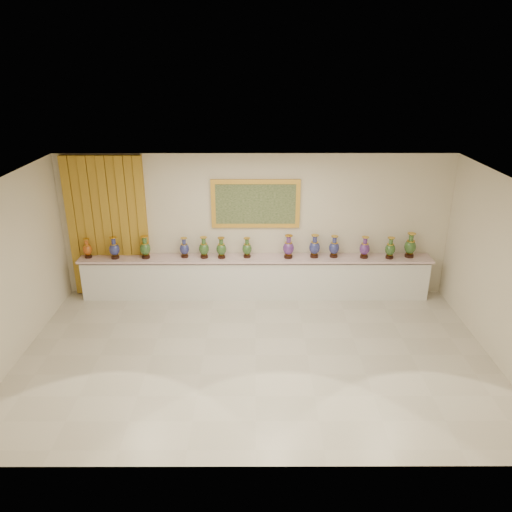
{
  "coord_description": "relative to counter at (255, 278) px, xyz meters",
  "views": [
    {
      "loc": [
        -0.01,
        -7.3,
        4.75
      ],
      "look_at": [
        0.01,
        1.7,
        1.15
      ],
      "focal_mm": 35.0,
      "sensor_mm": 36.0,
      "label": 1
    }
  ],
  "objects": [
    {
      "name": "vase_12",
      "position": [
        3.19,
        0.01,
        0.7
      ],
      "size": [
        0.32,
        0.32,
        0.52
      ],
      "rotation": [
        0.0,
        0.0,
        -0.42
      ],
      "color": "black",
      "rests_on": "counter"
    },
    {
      "name": "vase_1",
      "position": [
        -2.88,
        -0.05,
        0.67
      ],
      "size": [
        0.27,
        0.27,
        0.46
      ],
      "rotation": [
        0.0,
        0.0,
        -0.36
      ],
      "color": "black",
      "rests_on": "counter"
    },
    {
      "name": "room",
      "position": [
        -2.54,
        0.17,
        1.14
      ],
      "size": [
        8.0,
        8.0,
        8.0
      ],
      "color": "beige",
      "rests_on": "ground"
    },
    {
      "name": "ground",
      "position": [
        0.0,
        -2.27,
        -0.44
      ],
      "size": [
        8.0,
        8.0,
        0.0
      ],
      "primitive_type": "plane",
      "color": "beige",
      "rests_on": "ground"
    },
    {
      "name": "vase_9",
      "position": [
        1.62,
        0.01,
        0.67
      ],
      "size": [
        0.26,
        0.26,
        0.46
      ],
      "rotation": [
        0.0,
        0.0,
        0.27
      ],
      "color": "black",
      "rests_on": "counter"
    },
    {
      "name": "vase_4",
      "position": [
        -1.05,
        -0.02,
        0.67
      ],
      "size": [
        0.24,
        0.24,
        0.45
      ],
      "rotation": [
        0.0,
        0.0,
        0.19
      ],
      "color": "black",
      "rests_on": "counter"
    },
    {
      "name": "vase_3",
      "position": [
        -1.46,
        0.01,
        0.65
      ],
      "size": [
        0.22,
        0.22,
        0.42
      ],
      "rotation": [
        0.0,
        0.0,
        -0.14
      ],
      "color": "black",
      "rests_on": "counter"
    },
    {
      "name": "counter",
      "position": [
        0.0,
        0.0,
        0.0
      ],
      "size": [
        7.28,
        0.48,
        0.9
      ],
      "color": "white",
      "rests_on": "ground"
    },
    {
      "name": "vase_7",
      "position": [
        0.68,
        -0.03,
        0.68
      ],
      "size": [
        0.28,
        0.28,
        0.49
      ],
      "rotation": [
        0.0,
        0.0,
        -0.27
      ],
      "color": "black",
      "rests_on": "counter"
    },
    {
      "name": "vase_5",
      "position": [
        -0.7,
        -0.04,
        0.66
      ],
      "size": [
        0.22,
        0.22,
        0.44
      ],
      "rotation": [
        0.0,
        0.0,
        0.06
      ],
      "color": "black",
      "rests_on": "counter"
    },
    {
      "name": "vase_0",
      "position": [
        -3.45,
        -0.01,
        0.65
      ],
      "size": [
        0.22,
        0.22,
        0.41
      ],
      "rotation": [
        0.0,
        0.0,
        -0.16
      ],
      "color": "black",
      "rests_on": "counter"
    },
    {
      "name": "vase_10",
      "position": [
        2.24,
        -0.03,
        0.67
      ],
      "size": [
        0.22,
        0.22,
        0.45
      ],
      "rotation": [
        0.0,
        0.0,
        -0.06
      ],
      "color": "black",
      "rests_on": "counter"
    },
    {
      "name": "vase_2",
      "position": [
        -2.26,
        -0.04,
        0.68
      ],
      "size": [
        0.27,
        0.27,
        0.47
      ],
      "rotation": [
        0.0,
        0.0,
        -0.28
      ],
      "color": "black",
      "rests_on": "counter"
    },
    {
      "name": "vase_6",
      "position": [
        -0.17,
        0.0,
        0.65
      ],
      "size": [
        0.23,
        0.23,
        0.42
      ],
      "rotation": [
        0.0,
        0.0,
        -0.21
      ],
      "color": "black",
      "rests_on": "counter"
    },
    {
      "name": "vase_11",
      "position": [
        2.76,
        -0.06,
        0.67
      ],
      "size": [
        0.23,
        0.23,
        0.45
      ],
      "rotation": [
        0.0,
        0.0,
        -0.09
      ],
      "color": "black",
      "rests_on": "counter"
    },
    {
      "name": "vase_8",
      "position": [
        1.22,
        0.0,
        0.68
      ],
      "size": [
        0.26,
        0.26,
        0.48
      ],
      "rotation": [
        0.0,
        0.0,
        0.17
      ],
      "color": "black",
      "rests_on": "counter"
    }
  ]
}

